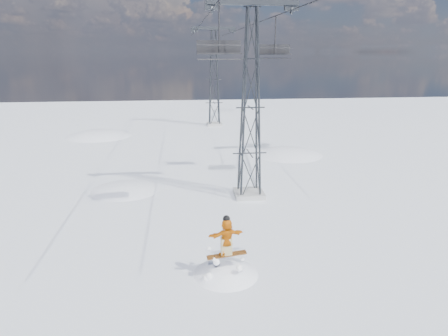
{
  "coord_description": "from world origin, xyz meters",
  "views": [
    {
      "loc": [
        -3.29,
        -15.05,
        8.62
      ],
      "look_at": [
        -1.36,
        2.52,
        3.47
      ],
      "focal_mm": 32.0,
      "sensor_mm": 36.0,
      "label": 1
    }
  ],
  "objects_px": {
    "lift_tower_near": "(250,108)",
    "lift_tower_far": "(214,80)",
    "snowboarder_jump": "(226,309)",
    "lift_chair_near": "(219,49)"
  },
  "relations": [
    {
      "from": "lift_tower_near",
      "to": "snowboarder_jump",
      "type": "bearing_deg",
      "value": -105.49
    },
    {
      "from": "snowboarder_jump",
      "to": "lift_tower_near",
      "type": "bearing_deg",
      "value": 74.51
    },
    {
      "from": "lift_tower_near",
      "to": "snowboarder_jump",
      "type": "height_order",
      "value": "lift_tower_near"
    },
    {
      "from": "lift_tower_far",
      "to": "lift_tower_near",
      "type": "bearing_deg",
      "value": -90.0
    },
    {
      "from": "lift_tower_far",
      "to": "snowboarder_jump",
      "type": "relative_size",
      "value": 1.73
    },
    {
      "from": "lift_chair_near",
      "to": "lift_tower_far",
      "type": "bearing_deg",
      "value": 85.62
    },
    {
      "from": "lift_tower_far",
      "to": "lift_chair_near",
      "type": "xyz_separation_m",
      "value": [
        -2.2,
        -28.74,
        3.31
      ]
    },
    {
      "from": "lift_tower_near",
      "to": "lift_tower_far",
      "type": "relative_size",
      "value": 1.0
    },
    {
      "from": "lift_tower_near",
      "to": "lift_chair_near",
      "type": "xyz_separation_m",
      "value": [
        -2.2,
        -3.74,
        3.31
      ]
    },
    {
      "from": "lift_tower_near",
      "to": "lift_tower_far",
      "type": "xyz_separation_m",
      "value": [
        0.0,
        25.0,
        0.0
      ]
    }
  ]
}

